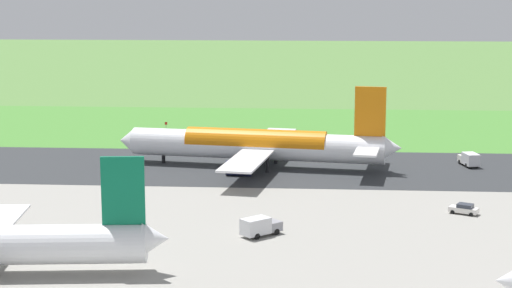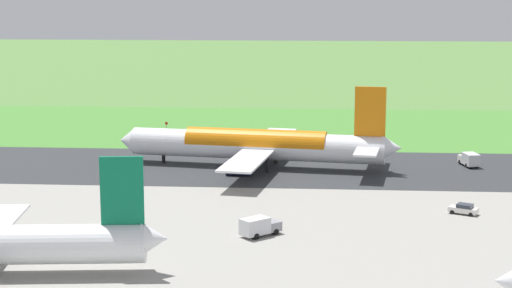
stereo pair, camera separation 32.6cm
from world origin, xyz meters
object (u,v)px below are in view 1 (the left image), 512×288
at_px(airliner_main, 258,145).
at_px(service_car_ops, 464,209).
at_px(service_truck_baggage, 469,159).
at_px(traffic_cone_orange, 138,128).
at_px(service_truck_fuel, 260,226).
at_px(no_stopping_sign, 166,126).

xyz_separation_m(airliner_main, service_car_ops, (-32.89, 31.12, -3.51)).
relative_size(airliner_main, service_car_ops, 11.85).
relative_size(service_truck_baggage, traffic_cone_orange, 11.17).
distance_m(service_truck_fuel, traffic_cone_orange, 93.90).
relative_size(no_stopping_sign, traffic_cone_orange, 4.30).
bearing_deg(no_stopping_sign, traffic_cone_orange, -28.74).
distance_m(service_truck_fuel, no_stopping_sign, 87.43).
distance_m(service_truck_baggage, no_stopping_sign, 72.79).
relative_size(airliner_main, service_truck_baggage, 8.80).
bearing_deg(service_truck_baggage, traffic_cone_orange, -28.39).
distance_m(airliner_main, service_truck_baggage, 40.10).
bearing_deg(no_stopping_sign, service_truck_baggage, 151.65).
bearing_deg(service_car_ops, no_stopping_sign, -50.60).
height_order(airliner_main, no_stopping_sign, airliner_main).
relative_size(service_truck_fuel, traffic_cone_orange, 10.57).
bearing_deg(service_truck_baggage, service_truck_fuel, 52.97).
distance_m(service_truck_fuel, service_car_ops, 32.52).
xyz_separation_m(service_truck_baggage, traffic_cone_orange, (71.58, -38.69, -1.13)).
bearing_deg(no_stopping_sign, airliner_main, 122.26).
xyz_separation_m(service_truck_fuel, traffic_cone_orange, (35.05, -87.11, -1.13)).
height_order(service_truck_fuel, service_car_ops, service_truck_fuel).
distance_m(service_car_ops, traffic_cone_orange, 98.03).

